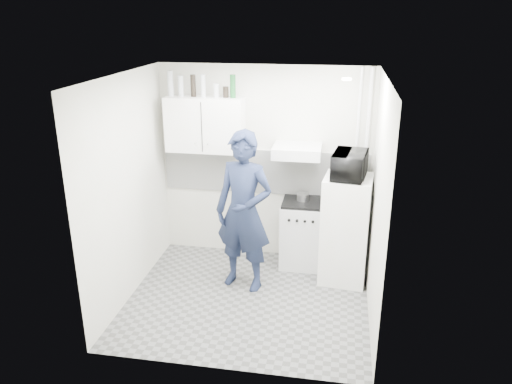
# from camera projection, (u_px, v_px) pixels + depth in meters

# --- Properties ---
(floor) EXTENTS (2.80, 2.80, 0.00)m
(floor) POSITION_uv_depth(u_px,v_px,m) (248.00, 299.00, 5.93)
(floor) COLOR slate
(floor) RESTS_ON ground
(ceiling) EXTENTS (2.80, 2.80, 0.00)m
(ceiling) POSITION_uv_depth(u_px,v_px,m) (246.00, 76.00, 5.04)
(ceiling) COLOR white
(ceiling) RESTS_ON wall_back
(wall_back) EXTENTS (2.80, 0.00, 2.80)m
(wall_back) POSITION_uv_depth(u_px,v_px,m) (265.00, 164.00, 6.64)
(wall_back) COLOR silver
(wall_back) RESTS_ON floor
(wall_left) EXTENTS (0.00, 2.60, 2.60)m
(wall_left) POSITION_uv_depth(u_px,v_px,m) (127.00, 189.00, 5.71)
(wall_left) COLOR silver
(wall_left) RESTS_ON floor
(wall_right) EXTENTS (0.00, 2.60, 2.60)m
(wall_right) POSITION_uv_depth(u_px,v_px,m) (378.00, 205.00, 5.26)
(wall_right) COLOR silver
(wall_right) RESTS_ON floor
(person) EXTENTS (0.81, 0.64, 1.96)m
(person) POSITION_uv_depth(u_px,v_px,m) (244.00, 212.00, 5.91)
(person) COLOR #171F38
(person) RESTS_ON floor
(stove) EXTENTS (0.55, 0.55, 0.87)m
(stove) POSITION_uv_depth(u_px,v_px,m) (302.00, 234.00, 6.62)
(stove) COLOR silver
(stove) RESTS_ON floor
(fridge) EXTENTS (0.62, 0.62, 1.36)m
(fridge) POSITION_uv_depth(u_px,v_px,m) (345.00, 229.00, 6.16)
(fridge) COLOR white
(fridge) RESTS_ON floor
(stove_top) EXTENTS (0.52, 0.52, 0.03)m
(stove_top) POSITION_uv_depth(u_px,v_px,m) (303.00, 202.00, 6.46)
(stove_top) COLOR black
(stove_top) RESTS_ON stove
(saucepan) EXTENTS (0.16, 0.16, 0.09)m
(saucepan) POSITION_uv_depth(u_px,v_px,m) (303.00, 197.00, 6.47)
(saucepan) COLOR silver
(saucepan) RESTS_ON stove_top
(microwave) EXTENTS (0.60, 0.45, 0.31)m
(microwave) POSITION_uv_depth(u_px,v_px,m) (350.00, 165.00, 5.87)
(microwave) COLOR black
(microwave) RESTS_ON fridge
(bottle_a) EXTENTS (0.07, 0.07, 0.32)m
(bottle_a) POSITION_uv_depth(u_px,v_px,m) (170.00, 83.00, 6.31)
(bottle_a) COLOR #B2B7BC
(bottle_a) RESTS_ON upper_cabinet
(bottle_b) EXTENTS (0.07, 0.07, 0.26)m
(bottle_b) POSITION_uv_depth(u_px,v_px,m) (181.00, 86.00, 6.29)
(bottle_b) COLOR #B2B7BC
(bottle_b) RESTS_ON upper_cabinet
(bottle_c) EXTENTS (0.07, 0.07, 0.27)m
(bottle_c) POSITION_uv_depth(u_px,v_px,m) (193.00, 86.00, 6.26)
(bottle_c) COLOR black
(bottle_c) RESTS_ON upper_cabinet
(bottle_d) EXTENTS (0.06, 0.06, 0.28)m
(bottle_d) POSITION_uv_depth(u_px,v_px,m) (203.00, 86.00, 6.24)
(bottle_d) COLOR #B2B7BC
(bottle_d) RESTS_ON upper_cabinet
(canister_a) EXTENTS (0.07, 0.07, 0.17)m
(canister_a) POSITION_uv_depth(u_px,v_px,m) (216.00, 90.00, 6.23)
(canister_a) COLOR #B2B7BC
(canister_a) RESTS_ON upper_cabinet
(canister_b) EXTENTS (0.07, 0.07, 0.14)m
(canister_b) POSITION_uv_depth(u_px,v_px,m) (226.00, 92.00, 6.22)
(canister_b) COLOR black
(canister_b) RESTS_ON upper_cabinet
(bottle_e) EXTENTS (0.07, 0.07, 0.29)m
(bottle_e) POSITION_uv_depth(u_px,v_px,m) (233.00, 86.00, 6.18)
(bottle_e) COLOR #144C1E
(bottle_e) RESTS_ON upper_cabinet
(upper_cabinet) EXTENTS (1.00, 0.35, 0.70)m
(upper_cabinet) POSITION_uv_depth(u_px,v_px,m) (205.00, 124.00, 6.41)
(upper_cabinet) COLOR white
(upper_cabinet) RESTS_ON wall_back
(range_hood) EXTENTS (0.60, 0.50, 0.14)m
(range_hood) POSITION_uv_depth(u_px,v_px,m) (297.00, 151.00, 6.24)
(range_hood) COLOR silver
(range_hood) RESTS_ON wall_back
(backsplash) EXTENTS (2.74, 0.03, 0.60)m
(backsplash) POSITION_uv_depth(u_px,v_px,m) (265.00, 172.00, 6.66)
(backsplash) COLOR white
(backsplash) RESTS_ON wall_back
(pipe_a) EXTENTS (0.05, 0.05, 2.60)m
(pipe_a) POSITION_uv_depth(u_px,v_px,m) (364.00, 171.00, 6.36)
(pipe_a) COLOR silver
(pipe_a) RESTS_ON floor
(pipe_b) EXTENTS (0.04, 0.04, 2.60)m
(pipe_b) POSITION_uv_depth(u_px,v_px,m) (355.00, 171.00, 6.38)
(pipe_b) COLOR silver
(pipe_b) RESTS_ON floor
(ceiling_spot_fixture) EXTENTS (0.10, 0.10, 0.02)m
(ceiling_spot_fixture) POSITION_uv_depth(u_px,v_px,m) (347.00, 79.00, 5.07)
(ceiling_spot_fixture) COLOR white
(ceiling_spot_fixture) RESTS_ON ceiling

